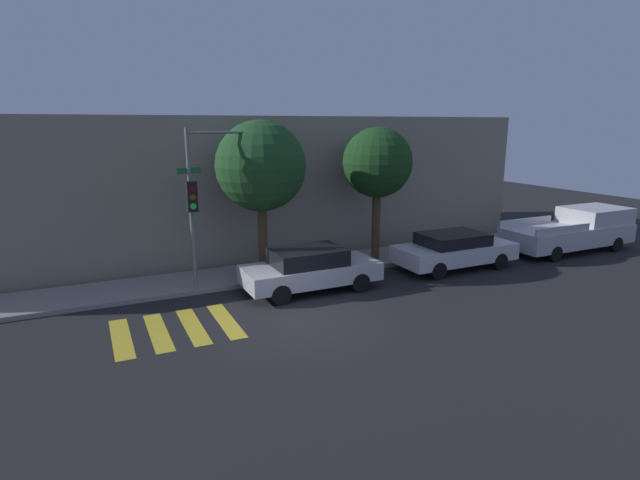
# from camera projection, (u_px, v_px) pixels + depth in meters

# --- Properties ---
(ground_plane) EXTENTS (60.00, 60.00, 0.00)m
(ground_plane) POSITION_uv_depth(u_px,v_px,m) (298.00, 320.00, 13.40)
(ground_plane) COLOR black
(sidewalk) EXTENTS (26.00, 2.24, 0.14)m
(sidewalk) POSITION_uv_depth(u_px,v_px,m) (249.00, 275.00, 17.18)
(sidewalk) COLOR gray
(sidewalk) RESTS_ON ground
(building_row) EXTENTS (26.00, 6.00, 5.42)m
(building_row) POSITION_uv_depth(u_px,v_px,m) (214.00, 184.00, 20.55)
(building_row) COLOR gray
(building_row) RESTS_ON ground
(crosswalk) EXTENTS (3.07, 2.60, 0.00)m
(crosswalk) POSITION_uv_depth(u_px,v_px,m) (176.00, 329.00, 12.81)
(crosswalk) COLOR gold
(crosswalk) RESTS_ON ground
(traffic_light_pole) EXTENTS (2.54, 0.56, 5.04)m
(traffic_light_pole) POSITION_uv_depth(u_px,v_px,m) (207.00, 184.00, 14.96)
(traffic_light_pole) COLOR slate
(traffic_light_pole) RESTS_ON ground
(sedan_near_corner) EXTENTS (4.28, 1.81, 1.37)m
(sedan_near_corner) POSITION_uv_depth(u_px,v_px,m) (310.00, 269.00, 15.63)
(sedan_near_corner) COLOR #B7BABF
(sedan_near_corner) RESTS_ON ground
(sedan_middle) EXTENTS (4.46, 1.88, 1.32)m
(sedan_middle) POSITION_uv_depth(u_px,v_px,m) (454.00, 250.00, 18.03)
(sedan_middle) COLOR silver
(sedan_middle) RESTS_ON ground
(pickup_truck) EXTENTS (5.75, 2.08, 1.71)m
(pickup_truck) POSITION_uv_depth(u_px,v_px,m) (574.00, 230.00, 20.64)
(pickup_truck) COLOR #BCBCC1
(pickup_truck) RESTS_ON ground
(tree_near_corner) EXTENTS (2.98, 2.98, 5.29)m
(tree_near_corner) POSITION_uv_depth(u_px,v_px,m) (261.00, 167.00, 16.30)
(tree_near_corner) COLOR #4C3823
(tree_near_corner) RESTS_ON ground
(tree_midblock) EXTENTS (2.56, 2.56, 5.04)m
(tree_midblock) POSITION_uv_depth(u_px,v_px,m) (377.00, 163.00, 18.18)
(tree_midblock) COLOR #4C3823
(tree_midblock) RESTS_ON ground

